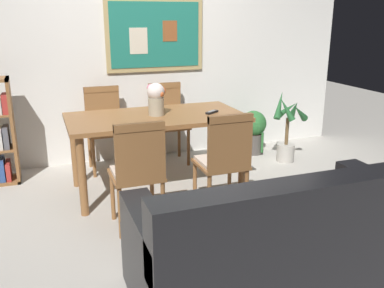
{
  "coord_description": "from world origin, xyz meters",
  "views": [
    {
      "loc": [
        -1.15,
        -3.43,
        1.67
      ],
      "look_at": [
        -0.01,
        -0.31,
        0.65
      ],
      "focal_mm": 39.73,
      "sensor_mm": 36.0,
      "label": 1
    }
  ],
  "objects_px": {
    "potted_palm": "(287,131)",
    "potted_ivy": "(253,131)",
    "dining_table": "(156,125)",
    "dining_chair_far_left": "(104,122)",
    "dining_chair_near_left": "(138,167)",
    "flower_vase": "(156,97)",
    "dining_chair_near_right": "(225,156)",
    "leather_couch": "(282,246)",
    "dining_chair_far_right": "(167,116)",
    "tv_remote": "(212,112)"
  },
  "relations": [
    {
      "from": "dining_chair_far_right",
      "to": "leather_couch",
      "type": "xyz_separation_m",
      "value": [
        -0.07,
        -2.63,
        -0.22
      ]
    },
    {
      "from": "dining_chair_near_right",
      "to": "potted_ivy",
      "type": "height_order",
      "value": "dining_chair_near_right"
    },
    {
      "from": "dining_chair_near_right",
      "to": "tv_remote",
      "type": "bearing_deg",
      "value": 76.61
    },
    {
      "from": "dining_chair_near_right",
      "to": "dining_chair_near_left",
      "type": "distance_m",
      "value": 0.74
    },
    {
      "from": "potted_palm",
      "to": "flower_vase",
      "type": "relative_size",
      "value": 2.7
    },
    {
      "from": "potted_ivy",
      "to": "dining_chair_far_left",
      "type": "bearing_deg",
      "value": 177.35
    },
    {
      "from": "dining_chair_far_left",
      "to": "dining_table",
      "type": "bearing_deg",
      "value": -64.19
    },
    {
      "from": "dining_table",
      "to": "potted_palm",
      "type": "bearing_deg",
      "value": 9.84
    },
    {
      "from": "leather_couch",
      "to": "potted_ivy",
      "type": "xyz_separation_m",
      "value": [
        1.15,
        2.54,
        -0.03
      ]
    },
    {
      "from": "dining_chair_far_right",
      "to": "flower_vase",
      "type": "distance_m",
      "value": 0.94
    },
    {
      "from": "potted_palm",
      "to": "flower_vase",
      "type": "xyz_separation_m",
      "value": [
        -1.64,
        -0.28,
        0.56
      ]
    },
    {
      "from": "dining_chair_near_left",
      "to": "leather_couch",
      "type": "height_order",
      "value": "dining_chair_near_left"
    },
    {
      "from": "dining_chair_far_right",
      "to": "potted_ivy",
      "type": "relative_size",
      "value": 1.7
    },
    {
      "from": "leather_couch",
      "to": "potted_palm",
      "type": "distance_m",
      "value": 2.53
    },
    {
      "from": "dining_chair_near_left",
      "to": "dining_chair_far_left",
      "type": "xyz_separation_m",
      "value": [
        -0.02,
        1.55,
        0.0
      ]
    },
    {
      "from": "dining_chair_far_right",
      "to": "potted_palm",
      "type": "relative_size",
      "value": 1.1
    },
    {
      "from": "dining_chair_far_right",
      "to": "leather_couch",
      "type": "height_order",
      "value": "dining_chair_far_right"
    },
    {
      "from": "dining_chair_near_right",
      "to": "dining_chair_far_right",
      "type": "distance_m",
      "value": 1.54
    },
    {
      "from": "dining_chair_near_left",
      "to": "potted_ivy",
      "type": "relative_size",
      "value": 1.7
    },
    {
      "from": "dining_chair_near_left",
      "to": "dining_table",
      "type": "bearing_deg",
      "value": 64.62
    },
    {
      "from": "potted_palm",
      "to": "potted_ivy",
      "type": "bearing_deg",
      "value": 118.06
    },
    {
      "from": "dining_chair_far_left",
      "to": "potted_palm",
      "type": "distance_m",
      "value": 2.09
    },
    {
      "from": "dining_chair_near_right",
      "to": "leather_couch",
      "type": "xyz_separation_m",
      "value": [
        -0.1,
        -1.09,
        -0.22
      ]
    },
    {
      "from": "dining_chair_near_left",
      "to": "dining_chair_near_right",
      "type": "bearing_deg",
      "value": 0.83
    },
    {
      "from": "flower_vase",
      "to": "tv_remote",
      "type": "xyz_separation_m",
      "value": [
        0.53,
        -0.11,
        -0.16
      ]
    },
    {
      "from": "potted_palm",
      "to": "dining_chair_far_right",
      "type": "bearing_deg",
      "value": 158.77
    },
    {
      "from": "dining_chair_near_right",
      "to": "potted_ivy",
      "type": "relative_size",
      "value": 1.7
    },
    {
      "from": "dining_chair_near_left",
      "to": "potted_palm",
      "type": "height_order",
      "value": "dining_chair_near_left"
    },
    {
      "from": "dining_chair_far_left",
      "to": "leather_couch",
      "type": "xyz_separation_m",
      "value": [
        0.66,
        -2.63,
        -0.22
      ]
    },
    {
      "from": "dining_chair_far_right",
      "to": "leather_couch",
      "type": "relative_size",
      "value": 0.51
    },
    {
      "from": "dining_table",
      "to": "dining_chair_near_right",
      "type": "distance_m",
      "value": 0.85
    },
    {
      "from": "tv_remote",
      "to": "dining_chair_far_right",
      "type": "bearing_deg",
      "value": 101.71
    },
    {
      "from": "dining_chair_far_right",
      "to": "dining_chair_near_right",
      "type": "bearing_deg",
      "value": -88.91
    },
    {
      "from": "dining_table",
      "to": "dining_chair_far_left",
      "type": "relative_size",
      "value": 1.83
    },
    {
      "from": "leather_couch",
      "to": "flower_vase",
      "type": "relative_size",
      "value": 5.86
    },
    {
      "from": "potted_palm",
      "to": "flower_vase",
      "type": "height_order",
      "value": "flower_vase"
    },
    {
      "from": "dining_table",
      "to": "dining_chair_far_left",
      "type": "height_order",
      "value": "dining_chair_far_left"
    },
    {
      "from": "potted_ivy",
      "to": "dining_table",
      "type": "bearing_deg",
      "value": -153.9
    },
    {
      "from": "dining_chair_far_right",
      "to": "dining_chair_near_left",
      "type": "bearing_deg",
      "value": -114.53
    },
    {
      "from": "dining_table",
      "to": "tv_remote",
      "type": "distance_m",
      "value": 0.55
    },
    {
      "from": "dining_chair_near_left",
      "to": "dining_chair_far_right",
      "type": "xyz_separation_m",
      "value": [
        0.71,
        1.55,
        0.0
      ]
    },
    {
      "from": "dining_chair_near_right",
      "to": "dining_table",
      "type": "bearing_deg",
      "value": 116.56
    },
    {
      "from": "dining_chair_near_left",
      "to": "dining_chair_far_left",
      "type": "bearing_deg",
      "value": 90.61
    },
    {
      "from": "flower_vase",
      "to": "tv_remote",
      "type": "bearing_deg",
      "value": -11.4
    },
    {
      "from": "dining_chair_far_right",
      "to": "dining_chair_far_left",
      "type": "xyz_separation_m",
      "value": [
        -0.73,
        -0.01,
        0.0
      ]
    },
    {
      "from": "dining_chair_near_left",
      "to": "flower_vase",
      "type": "distance_m",
      "value": 0.93
    },
    {
      "from": "dining_chair_near_right",
      "to": "dining_chair_near_left",
      "type": "height_order",
      "value": "same"
    },
    {
      "from": "potted_ivy",
      "to": "flower_vase",
      "type": "height_order",
      "value": "flower_vase"
    },
    {
      "from": "dining_table",
      "to": "flower_vase",
      "type": "relative_size",
      "value": 5.41
    },
    {
      "from": "leather_couch",
      "to": "tv_remote",
      "type": "distance_m",
      "value": 1.82
    }
  ]
}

